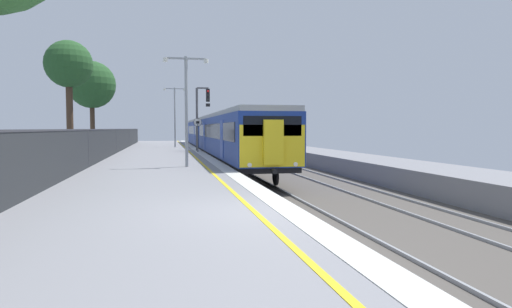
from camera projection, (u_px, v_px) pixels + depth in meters
name	position (u px, v px, depth m)	size (l,w,h in m)	color
ground	(385.00, 233.00, 9.96)	(17.40, 110.00, 1.21)	gray
commuter_train_at_platform	(215.00, 134.00, 37.88)	(2.83, 41.39, 3.81)	navy
signal_gantry	(201.00, 111.00, 34.61)	(1.10, 0.24, 4.90)	#47474C
speed_limit_sign	(198.00, 130.00, 32.63)	(0.59, 0.08, 2.46)	#59595B
platform_lamp_mid	(186.00, 101.00, 19.98)	(2.00, 0.20, 4.93)	#93999E
platform_lamp_far	(175.00, 112.00, 41.16)	(2.00, 0.20, 5.48)	#93999E
background_tree_left	(92.00, 86.00, 38.57)	(4.06, 4.06, 7.53)	#473323
background_tree_right	(68.00, 67.00, 28.48)	(2.98, 2.98, 7.31)	#473323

